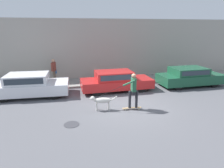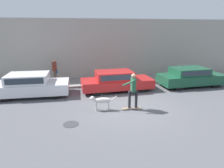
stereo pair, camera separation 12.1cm
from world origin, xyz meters
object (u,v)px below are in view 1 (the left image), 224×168
(parked_car_1, at_px, (116,81))
(pedestrian_with_bag, at_px, (54,69))
(parked_car_0, at_px, (30,85))
(dog, at_px, (102,101))
(skateboarder, at_px, (133,89))
(parked_car_2, at_px, (190,77))

(parked_car_1, relative_size, pedestrian_with_bag, 2.72)
(parked_car_0, bearing_deg, pedestrian_with_bag, 65.23)
(dog, xyz_separation_m, pedestrian_with_bag, (-2.43, 5.25, 0.56))
(parked_car_1, xyz_separation_m, skateboarder, (0.09, -3.12, 0.41))
(parked_car_2, xyz_separation_m, dog, (-6.49, -2.91, -0.14))
(dog, distance_m, skateboarder, 1.58)
(parked_car_0, distance_m, parked_car_2, 10.10)
(parked_car_1, height_order, pedestrian_with_bag, pedestrian_with_bag)
(parked_car_0, xyz_separation_m, dog, (3.61, -2.91, -0.15))
(parked_car_1, relative_size, parked_car_2, 1.03)
(parked_car_1, relative_size, skateboarder, 1.90)
(parked_car_0, bearing_deg, parked_car_1, 2.04)
(parked_car_0, bearing_deg, parked_car_2, 2.06)
(dog, height_order, pedestrian_with_bag, pedestrian_with_bag)
(pedestrian_with_bag, bearing_deg, parked_car_2, 4.28)
(parked_car_0, bearing_deg, dog, -36.80)
(pedestrian_with_bag, bearing_deg, parked_car_0, -97.85)
(parked_car_2, bearing_deg, parked_car_1, 178.62)
(parked_car_2, height_order, dog, parked_car_2)
(parked_car_0, xyz_separation_m, parked_car_1, (5.00, -0.00, -0.03))
(skateboarder, bearing_deg, pedestrian_with_bag, -50.73)
(parked_car_1, xyz_separation_m, parked_car_2, (5.11, 0.00, 0.02))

